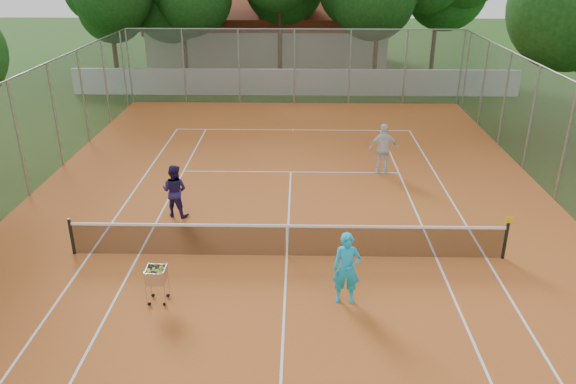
{
  "coord_description": "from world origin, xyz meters",
  "views": [
    {
      "loc": [
        0.33,
        -13.56,
        7.79
      ],
      "look_at": [
        0.0,
        1.5,
        1.3
      ],
      "focal_mm": 35.0,
      "sensor_mm": 36.0,
      "label": 1
    }
  ],
  "objects_px": {
    "player_far_right": "(384,149)",
    "tennis_net": "(287,240)",
    "player_near": "(347,269)",
    "player_far_left": "(175,191)",
    "clubhouse": "(269,33)",
    "ball_hopper": "(157,284)"
  },
  "relations": [
    {
      "from": "player_far_right",
      "to": "ball_hopper",
      "type": "height_order",
      "value": "player_far_right"
    },
    {
      "from": "player_far_right",
      "to": "tennis_net",
      "type": "bearing_deg",
      "value": 59.08
    },
    {
      "from": "player_near",
      "to": "ball_hopper",
      "type": "xyz_separation_m",
      "value": [
        -4.49,
        -0.12,
        -0.4
      ]
    },
    {
      "from": "tennis_net",
      "to": "ball_hopper",
      "type": "height_order",
      "value": "ball_hopper"
    },
    {
      "from": "tennis_net",
      "to": "player_near",
      "type": "relative_size",
      "value": 6.57
    },
    {
      "from": "clubhouse",
      "to": "player_near",
      "type": "distance_m",
      "value": 31.37
    },
    {
      "from": "tennis_net",
      "to": "player_far_left",
      "type": "height_order",
      "value": "player_far_left"
    },
    {
      "from": "tennis_net",
      "to": "clubhouse",
      "type": "relative_size",
      "value": 0.72
    },
    {
      "from": "player_near",
      "to": "player_far_left",
      "type": "relative_size",
      "value": 1.06
    },
    {
      "from": "clubhouse",
      "to": "player_far_left",
      "type": "bearing_deg",
      "value": -93.42
    },
    {
      "from": "player_far_right",
      "to": "ball_hopper",
      "type": "relative_size",
      "value": 1.91
    },
    {
      "from": "clubhouse",
      "to": "ball_hopper",
      "type": "distance_m",
      "value": 31.33
    },
    {
      "from": "tennis_net",
      "to": "player_far_right",
      "type": "distance_m",
      "value": 7.3
    },
    {
      "from": "player_near",
      "to": "ball_hopper",
      "type": "height_order",
      "value": "player_near"
    },
    {
      "from": "clubhouse",
      "to": "player_near",
      "type": "relative_size",
      "value": 9.07
    },
    {
      "from": "clubhouse",
      "to": "ball_hopper",
      "type": "relative_size",
      "value": 16.37
    },
    {
      "from": "tennis_net",
      "to": "clubhouse",
      "type": "height_order",
      "value": "clubhouse"
    },
    {
      "from": "player_far_left",
      "to": "player_near",
      "type": "bearing_deg",
      "value": 152.05
    },
    {
      "from": "player_near",
      "to": "player_far_right",
      "type": "distance_m",
      "value": 8.79
    },
    {
      "from": "tennis_net",
      "to": "clubhouse",
      "type": "xyz_separation_m",
      "value": [
        -2.0,
        29.0,
        1.69
      ]
    },
    {
      "from": "ball_hopper",
      "to": "clubhouse",
      "type": "bearing_deg",
      "value": 66.49
    },
    {
      "from": "clubhouse",
      "to": "player_far_left",
      "type": "height_order",
      "value": "clubhouse"
    }
  ]
}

